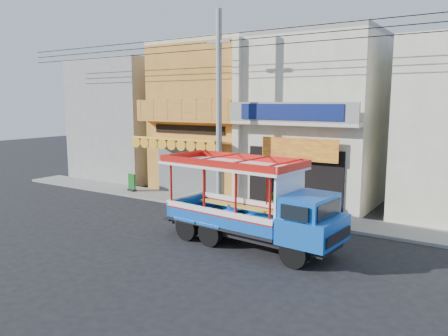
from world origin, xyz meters
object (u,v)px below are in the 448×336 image
at_px(utility_pole, 222,101).
at_px(potted_plant_a, 276,198).
at_px(songthaew_truck, 261,207).
at_px(green_sign, 132,184).
at_px(potted_plant_b, 304,205).

distance_m(utility_pole, potted_plant_a, 5.12).
bearing_deg(songthaew_truck, green_sign, 157.43).
bearing_deg(utility_pole, songthaew_truck, -42.68).
bearing_deg(utility_pole, potted_plant_b, 7.82).
relative_size(songthaew_truck, potted_plant_b, 6.16).
xyz_separation_m(utility_pole, potted_plant_a, (2.13, 1.36, -4.45)).
bearing_deg(songthaew_truck, potted_plant_b, 92.80).
bearing_deg(green_sign, utility_pole, -5.23).
distance_m(songthaew_truck, potted_plant_a, 5.50).
bearing_deg(utility_pole, green_sign, 174.77).
height_order(green_sign, potted_plant_a, green_sign).
distance_m(utility_pole, potted_plant_b, 5.83).
bearing_deg(songthaew_truck, potted_plant_a, 110.55).
xyz_separation_m(utility_pole, songthaew_truck, (4.03, -3.72, -3.55)).
relative_size(utility_pole, potted_plant_b, 25.59).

